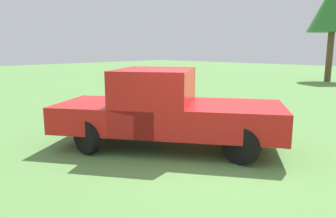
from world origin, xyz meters
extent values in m
plane|color=#5B8C47|center=(0.00, 0.00, 0.00)|extent=(80.00, 80.00, 0.00)
cylinder|color=black|center=(0.13, 1.64, 0.39)|extent=(0.78, 0.22, 0.78)
cylinder|color=black|center=(0.98, 0.26, 0.39)|extent=(0.78, 0.22, 0.78)
cylinder|color=black|center=(-2.64, -0.08, 0.39)|extent=(0.78, 0.22, 0.78)
cylinder|color=black|center=(-1.79, -1.46, 0.39)|extent=(0.78, 0.22, 0.78)
cube|color=red|center=(0.47, 0.90, 0.73)|extent=(2.74, 2.70, 0.64)
cube|color=red|center=(-1.09, -0.07, 1.11)|extent=(2.40, 2.49, 1.40)
cube|color=slate|center=(-1.09, -0.07, 1.55)|extent=(2.11, 2.23, 0.48)
cube|color=red|center=(-1.96, -0.61, 0.71)|extent=(3.09, 2.92, 0.60)
cube|color=silver|center=(1.28, 1.40, 0.47)|extent=(1.07, 1.63, 0.16)
cylinder|color=brown|center=(-3.04, 18.67, 1.68)|extent=(0.42, 0.42, 3.36)
cone|color=#337533|center=(-3.04, 18.67, 5.06)|extent=(3.22, 3.22, 3.39)
camera|label=1|loc=(4.10, -5.18, 2.27)|focal=34.39mm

